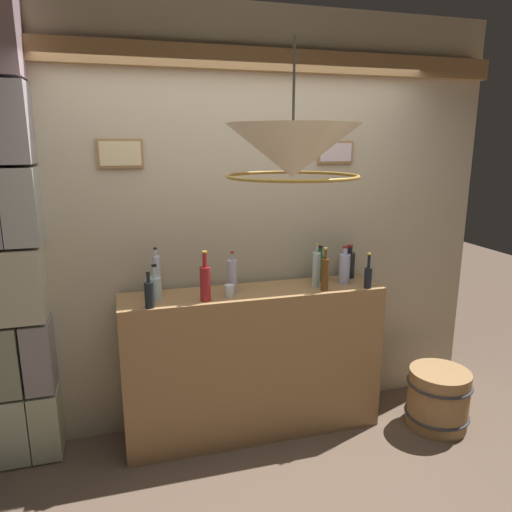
% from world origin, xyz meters
% --- Properties ---
extents(panelled_rear_partition, '(3.64, 0.15, 2.87)m').
position_xyz_m(panelled_rear_partition, '(-0.00, 1.10, 1.50)').
color(panelled_rear_partition, '#BCAD8E').
rests_on(panelled_rear_partition, ground).
extents(stone_pillar, '(0.37, 0.30, 2.80)m').
position_xyz_m(stone_pillar, '(-1.47, 0.97, 1.41)').
color(stone_pillar, '#B0BA9D').
rests_on(stone_pillar, ground).
extents(bar_shelf_unit, '(1.77, 0.38, 1.04)m').
position_xyz_m(bar_shelf_unit, '(0.00, 0.83, 0.52)').
color(bar_shelf_unit, '#9E7547').
rests_on(bar_shelf_unit, ground).
extents(liquor_bottle_whiskey, '(0.05, 0.05, 0.29)m').
position_xyz_m(liquor_bottle_whiskey, '(0.46, 0.71, 1.16)').
color(liquor_bottle_whiskey, brown).
rests_on(liquor_bottle_whiskey, bar_shelf_unit).
extents(liquor_bottle_rum, '(0.05, 0.05, 0.24)m').
position_xyz_m(liquor_bottle_rum, '(0.76, 0.68, 1.13)').
color(liquor_bottle_rum, black).
rests_on(liquor_bottle_rum, bar_shelf_unit).
extents(liquor_bottle_tequila, '(0.08, 0.08, 0.26)m').
position_xyz_m(liquor_bottle_tequila, '(0.51, 0.93, 1.14)').
color(liquor_bottle_tequila, '#175420').
rests_on(liquor_bottle_tequila, bar_shelf_unit).
extents(liquor_bottle_bourbon, '(0.08, 0.08, 0.27)m').
position_xyz_m(liquor_bottle_bourbon, '(0.65, 0.82, 1.15)').
color(liquor_bottle_bourbon, '#B2B6DB').
rests_on(liquor_bottle_bourbon, bar_shelf_unit).
extents(liquor_bottle_rye, '(0.06, 0.06, 0.30)m').
position_xyz_m(liquor_bottle_rye, '(0.44, 0.81, 1.17)').
color(liquor_bottle_rye, '#AFC5C6').
rests_on(liquor_bottle_rye, bar_shelf_unit).
extents(liquor_bottle_port, '(0.07, 0.07, 0.32)m').
position_xyz_m(liquor_bottle_port, '(-0.34, 0.72, 1.16)').
color(liquor_bottle_port, maroon).
rests_on(liquor_bottle_port, bar_shelf_unit).
extents(liquor_bottle_gin, '(0.08, 0.08, 0.24)m').
position_xyz_m(liquor_bottle_gin, '(0.76, 0.95, 1.14)').
color(liquor_bottle_gin, black).
rests_on(liquor_bottle_gin, bar_shelf_unit).
extents(liquor_bottle_vermouth, '(0.05, 0.05, 0.31)m').
position_xyz_m(liquor_bottle_vermouth, '(-0.63, 0.94, 1.17)').
color(liquor_bottle_vermouth, silver).
rests_on(liquor_bottle_vermouth, bar_shelf_unit).
extents(liquor_bottle_amaro, '(0.06, 0.06, 0.28)m').
position_xyz_m(liquor_bottle_amaro, '(-0.15, 0.83, 1.16)').
color(liquor_bottle_amaro, '#B8B3CE').
rests_on(liquor_bottle_amaro, bar_shelf_unit).
extents(liquor_bottle_scotch, '(0.08, 0.08, 0.23)m').
position_xyz_m(liquor_bottle_scotch, '(-0.64, 0.82, 1.12)').
color(liquor_bottle_scotch, silver).
rests_on(liquor_bottle_scotch, bar_shelf_unit).
extents(liquor_bottle_sherry, '(0.06, 0.06, 0.22)m').
position_xyz_m(liquor_bottle_sherry, '(-0.69, 0.68, 1.13)').
color(liquor_bottle_sherry, black).
rests_on(liquor_bottle_sherry, bar_shelf_unit).
extents(glass_tumbler_rocks, '(0.06, 0.06, 0.08)m').
position_xyz_m(glass_tumbler_rocks, '(-0.18, 0.75, 1.08)').
color(glass_tumbler_rocks, silver).
rests_on(glass_tumbler_rocks, bar_shelf_unit).
extents(pendant_lamp, '(0.61, 0.61, 0.60)m').
position_xyz_m(pendant_lamp, '(-0.06, -0.03, 1.96)').
color(pendant_lamp, '#EFE5C6').
extents(wooden_barrel, '(0.45, 0.45, 0.43)m').
position_xyz_m(wooden_barrel, '(1.29, 0.52, 0.21)').
color(wooden_barrel, '#9E7547').
rests_on(wooden_barrel, ground).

